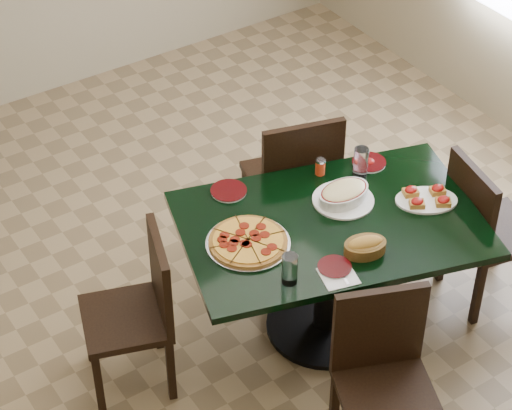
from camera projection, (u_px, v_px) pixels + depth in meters
floor at (247, 317)px, 5.52m from camera, size 5.50×5.50×0.00m
main_table at (329, 249)px, 5.10m from camera, size 1.70×1.34×0.75m
chair_far at (295, 178)px, 5.59m from camera, size 0.57×0.57×0.99m
chair_near at (383, 371)px, 4.53m from camera, size 0.56×0.56×0.93m
chair_right at (483, 225)px, 5.33m from camera, size 0.51×0.51×0.92m
chair_left at (141, 305)px, 4.88m from camera, size 0.53×0.53×0.90m
pepperoni_pizza at (248, 242)px, 4.85m from camera, size 0.42×0.42×0.04m
lasagna_casserole at (344, 194)px, 5.09m from camera, size 0.32×0.32×0.09m
bread_basket at (365, 246)px, 4.79m from camera, size 0.24×0.20×0.09m
bruschetta_platter at (427, 198)px, 5.10m from camera, size 0.39×0.35×0.05m
side_plate_near at (335, 267)px, 4.72m from camera, size 0.16×0.16×0.02m
side_plate_far_r at (369, 162)px, 5.36m from camera, size 0.18×0.18×0.03m
side_plate_far_l at (229, 191)px, 5.17m from camera, size 0.19×0.19×0.02m
napkin_setting at (339, 276)px, 4.68m from camera, size 0.20×0.20×0.01m
water_glass_a at (361, 162)px, 5.24m from camera, size 0.08×0.08×0.17m
water_glass_b at (290, 269)px, 4.60m from camera, size 0.07×0.07×0.16m
pepper_shaker at (320, 167)px, 5.27m from camera, size 0.05×0.05×0.09m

